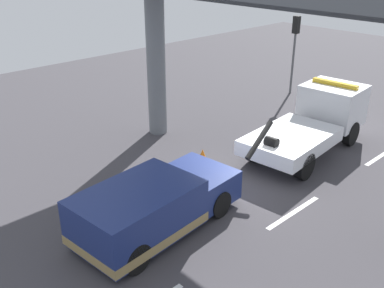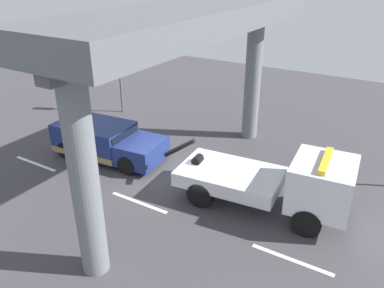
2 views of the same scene
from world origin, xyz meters
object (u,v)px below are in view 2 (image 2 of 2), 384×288
(tow_truck_white, at_px, (281,182))
(traffic_cone_orange, at_px, (202,154))
(towed_van_green, at_px, (105,141))
(traffic_light_near, at_px, (119,60))

(tow_truck_white, bearing_deg, traffic_cone_orange, 155.63)
(tow_truck_white, relative_size, towed_van_green, 1.37)
(towed_van_green, distance_m, traffic_cone_orange, 4.57)
(traffic_light_near, bearing_deg, traffic_cone_orange, -21.68)
(traffic_light_near, height_order, traffic_cone_orange, traffic_light_near)
(towed_van_green, relative_size, traffic_light_near, 1.22)
(traffic_light_near, xyz_separation_m, traffic_cone_orange, (7.27, -2.89, -2.91))
(towed_van_green, relative_size, traffic_cone_orange, 8.85)
(towed_van_green, bearing_deg, tow_truck_white, 0.54)
(tow_truck_white, relative_size, traffic_cone_orange, 12.08)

